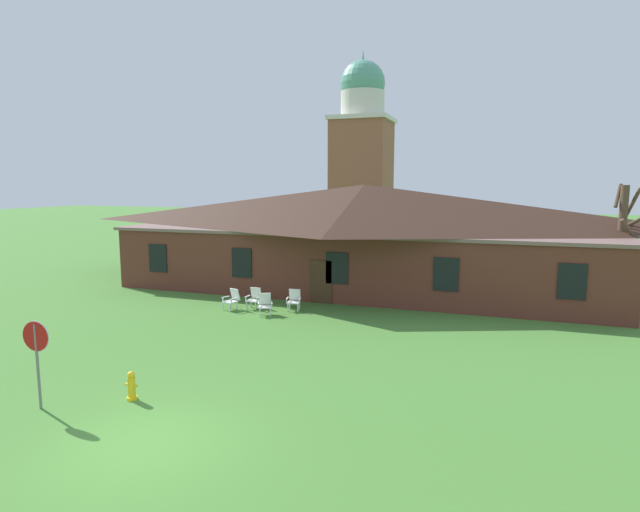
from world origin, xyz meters
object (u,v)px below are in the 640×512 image
Objects in this scene: lawn_chair_near_door at (254,298)px; fire_hydrant at (132,386)px; lawn_chair_by_porch at (232,299)px; lawn_chair_left_end at (265,304)px; lawn_chair_middle at (294,299)px; stop_sign at (36,347)px.

fire_hydrant is (1.52, -10.35, -0.12)m from lawn_chair_near_door.
lawn_chair_by_porch is 1.00× the size of lawn_chair_left_end.
lawn_chair_by_porch and lawn_chair_middle have the same top height.
lawn_chair_left_end is at bearing 93.26° from fire_hydrant.
lawn_chair_near_door is (0.85, 0.57, 0.00)m from lawn_chair_by_porch.
lawn_chair_by_porch and lawn_chair_left_end have the same top height.
fire_hydrant is (1.85, 1.23, -1.27)m from stop_sign.
stop_sign is 2.56m from fire_hydrant.
lawn_chair_middle is 1.21× the size of fire_hydrant.
lawn_chair_by_porch is 1.02m from lawn_chair_near_door.
fire_hydrant is (0.54, -9.41, -0.12)m from lawn_chair_left_end.
lawn_chair_middle is (2.73, 0.85, 0.00)m from lawn_chair_by_porch.
lawn_chair_by_porch is 1.21× the size of fire_hydrant.
lawn_chair_near_door is at bearing 136.46° from lawn_chair_left_end.
lawn_chair_left_end is at bearing -43.54° from lawn_chair_near_door.
lawn_chair_middle is (0.89, 1.22, 0.00)m from lawn_chair_left_end.
lawn_chair_by_porch is at bearing 103.65° from fire_hydrant.
lawn_chair_middle is at bearing 17.26° from lawn_chair_by_porch.
fire_hydrant is at bearing -86.74° from lawn_chair_left_end.
lawn_chair_middle reaches higher than fire_hydrant.
lawn_chair_middle is at bearing 53.95° from lawn_chair_left_end.
stop_sign is at bearing -87.24° from lawn_chair_by_porch.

